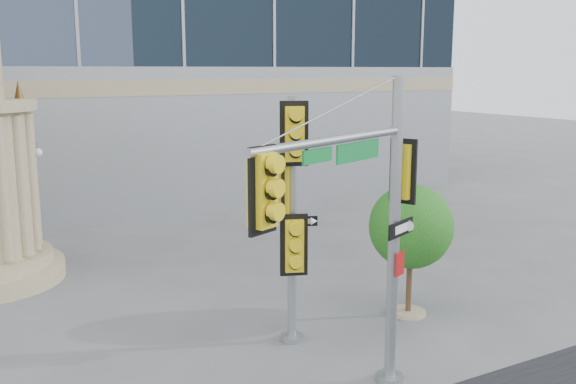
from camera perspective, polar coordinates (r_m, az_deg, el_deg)
ground at (r=13.77m, az=4.43°, el=-14.52°), size 120.00×120.00×0.00m
main_signal_pole at (r=10.93m, az=6.92°, el=-1.40°), size 4.23×2.10×5.79m
secondary_signal_pole at (r=13.46m, az=0.21°, el=-0.94°), size 0.91×0.88×5.35m
street_tree at (r=15.63m, az=10.95°, el=-3.31°), size 2.07×2.02×3.22m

